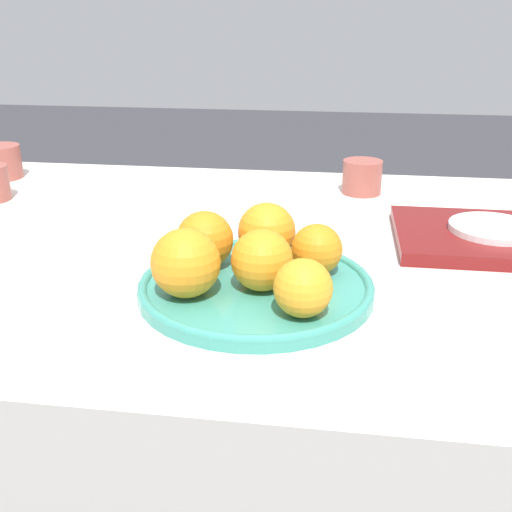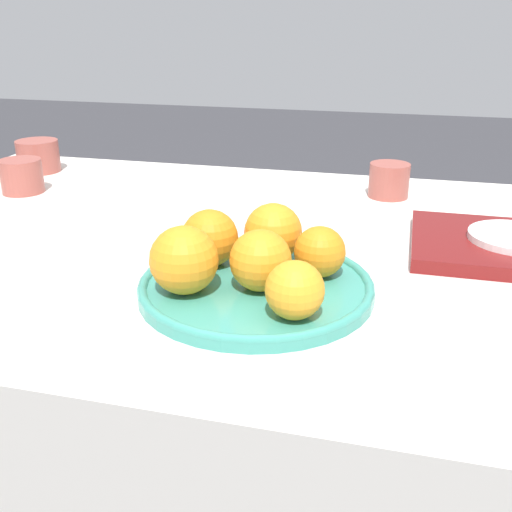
{
  "view_description": "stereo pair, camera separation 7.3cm",
  "coord_description": "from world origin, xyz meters",
  "views": [
    {
      "loc": [
        0.09,
        -0.85,
        1.04
      ],
      "look_at": [
        -0.01,
        -0.18,
        0.76
      ],
      "focal_mm": 42.0,
      "sensor_mm": 36.0,
      "label": 1
    },
    {
      "loc": [
        0.16,
        -0.84,
        1.04
      ],
      "look_at": [
        -0.01,
        -0.18,
        0.76
      ],
      "focal_mm": 42.0,
      "sensor_mm": 36.0,
      "label": 2
    }
  ],
  "objects": [
    {
      "name": "cup_0",
      "position": [
        0.13,
        0.29,
        0.74
      ],
      "size": [
        0.08,
        0.08,
        0.06
      ],
      "color": "#9E4C42",
      "rests_on": "table"
    },
    {
      "name": "napkin",
      "position": [
        -0.07,
        0.31,
        0.72
      ],
      "size": [
        0.11,
        0.14,
        0.01
      ],
      "color": "white",
      "rests_on": "table"
    },
    {
      "name": "cup_1",
      "position": [
        -0.62,
        0.3,
        0.75
      ],
      "size": [
        0.09,
        0.09,
        0.07
      ],
      "color": "#9E4C42",
      "rests_on": "table"
    },
    {
      "name": "orange_1",
      "position": [
        -0.0,
        -0.2,
        0.76
      ],
      "size": [
        0.08,
        0.08,
        0.08
      ],
      "color": "orange",
      "rests_on": "fruit_platter"
    },
    {
      "name": "orange_3",
      "position": [
        -0.01,
        -0.1,
        0.76
      ],
      "size": [
        0.08,
        0.08,
        0.08
      ],
      "color": "orange",
      "rests_on": "fruit_platter"
    },
    {
      "name": "orange_0",
      "position": [
        -0.08,
        -0.14,
        0.76
      ],
      "size": [
        0.08,
        0.08,
        0.08
      ],
      "color": "orange",
      "rests_on": "fruit_platter"
    },
    {
      "name": "orange_2",
      "position": [
        -0.09,
        -0.23,
        0.77
      ],
      "size": [
        0.08,
        0.08,
        0.08
      ],
      "color": "orange",
      "rests_on": "fruit_platter"
    },
    {
      "name": "fruit_platter",
      "position": [
        -0.01,
        -0.18,
        0.72
      ],
      "size": [
        0.29,
        0.29,
        0.02
      ],
      "color": "teal",
      "rests_on": "table"
    },
    {
      "name": "table",
      "position": [
        0.0,
        0.0,
        0.36
      ],
      "size": [
        1.56,
        0.87,
        0.71
      ],
      "color": "silver",
      "rests_on": "ground_plane"
    },
    {
      "name": "orange_4",
      "position": [
        0.06,
        -0.14,
        0.76
      ],
      "size": [
        0.07,
        0.07,
        0.07
      ],
      "color": "orange",
      "rests_on": "fruit_platter"
    },
    {
      "name": "cup_2",
      "position": [
        -0.56,
        0.14,
        0.74
      ],
      "size": [
        0.08,
        0.08,
        0.06
      ],
      "color": "#9E4C42",
      "rests_on": "table"
    },
    {
      "name": "orange_5",
      "position": [
        0.05,
        -0.26,
        0.76
      ],
      "size": [
        0.07,
        0.07,
        0.07
      ],
      "color": "orange",
      "rests_on": "fruit_platter"
    }
  ]
}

